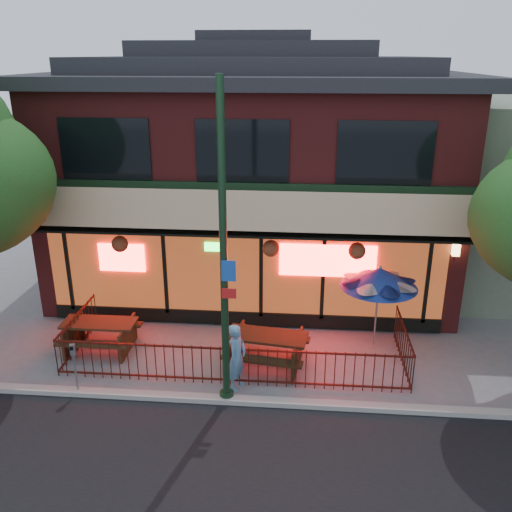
{
  "coord_description": "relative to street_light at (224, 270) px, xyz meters",
  "views": [
    {
      "loc": [
        1.55,
        -10.64,
        7.33
      ],
      "look_at": [
        0.46,
        2.0,
        2.59
      ],
      "focal_mm": 38.0,
      "sensor_mm": 36.0,
      "label": 1
    }
  ],
  "objects": [
    {
      "name": "ground",
      "position": [
        -0.0,
        0.4,
        -3.15
      ],
      "size": [
        80.0,
        80.0,
        0.0
      ],
      "primitive_type": "plane",
      "color": "gray",
      "rests_on": "ground"
    },
    {
      "name": "curb",
      "position": [
        -0.0,
        -0.1,
        -3.09
      ],
      "size": [
        80.0,
        0.25,
        0.12
      ],
      "primitive_type": "cube",
      "color": "#999993",
      "rests_on": "ground"
    },
    {
      "name": "restaurant_building",
      "position": [
        -0.0,
        7.51,
        0.98
      ],
      "size": [
        12.96,
        9.49,
        8.05
      ],
      "color": "maroon",
      "rests_on": "ground"
    },
    {
      "name": "patio_fence",
      "position": [
        -0.0,
        0.91,
        -2.52
      ],
      "size": [
        8.44,
        2.62,
        1.0
      ],
      "color": "#40130D",
      "rests_on": "ground"
    },
    {
      "name": "street_light",
      "position": [
        0.0,
        0.0,
        0.0
      ],
      "size": [
        0.43,
        0.32,
        7.0
      ],
      "color": "#16331D",
      "rests_on": "ground"
    },
    {
      "name": "picnic_table_left",
      "position": [
        -3.6,
        1.92,
        -2.62
      ],
      "size": [
        1.9,
        1.46,
        0.81
      ],
      "color": "#3A2815",
      "rests_on": "ground"
    },
    {
      "name": "picnic_table_right",
      "position": [
        0.8,
        1.54,
        -2.59
      ],
      "size": [
        2.17,
        1.78,
        0.85
      ],
      "color": "black",
      "rests_on": "ground"
    },
    {
      "name": "patio_umbrella",
      "position": [
        3.6,
        2.8,
        -1.2
      ],
      "size": [
        2.0,
        2.0,
        2.28
      ],
      "color": "gray",
      "rests_on": "ground"
    },
    {
      "name": "pedestrian",
      "position": [
        0.18,
        0.5,
        -2.34
      ],
      "size": [
        0.58,
        0.69,
        1.62
      ],
      "primitive_type": "imported",
      "rotation": [
        0.0,
        0.0,
        1.2
      ],
      "color": "#5688AD",
      "rests_on": "ground"
    },
    {
      "name": "parking_meter_near",
      "position": [
        -3.43,
        -0.08,
        -2.28
      ],
      "size": [
        0.14,
        0.13,
        1.29
      ],
      "color": "gray",
      "rests_on": "ground"
    }
  ]
}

